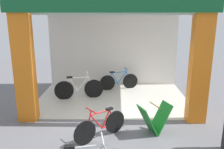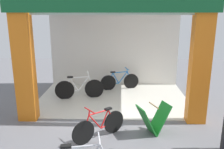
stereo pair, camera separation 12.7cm
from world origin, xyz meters
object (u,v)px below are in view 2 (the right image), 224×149
at_px(bicycle_parked_1, 100,126).
at_px(bicycle_inside_1, 79,88).
at_px(bicycle_inside_0, 120,81).
at_px(sandwich_board_sign, 153,119).

bearing_deg(bicycle_parked_1, bicycle_inside_1, 109.26).
bearing_deg(bicycle_inside_0, bicycle_parked_1, -97.17).
bearing_deg(bicycle_inside_1, bicycle_parked_1, -70.74).
bearing_deg(bicycle_inside_0, bicycle_inside_1, -143.23).
relative_size(bicycle_inside_0, bicycle_parked_1, 1.29).
bearing_deg(bicycle_parked_1, sandwich_board_sign, 12.26).
height_order(bicycle_inside_1, sandwich_board_sign, bicycle_inside_1).
height_order(bicycle_parked_1, sandwich_board_sign, bicycle_parked_1).
bearing_deg(bicycle_inside_0, sandwich_board_sign, -76.24).
relative_size(bicycle_parked_1, sandwich_board_sign, 1.28).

